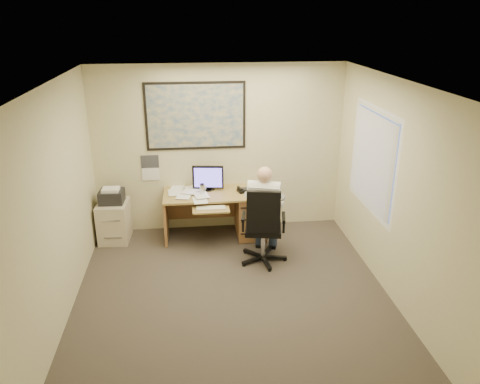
{
  "coord_description": "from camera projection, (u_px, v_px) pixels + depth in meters",
  "views": [
    {
      "loc": [
        -0.48,
        -4.98,
        3.43
      ],
      "look_at": [
        0.23,
        1.3,
        0.97
      ],
      "focal_mm": 35.0,
      "sensor_mm": 36.0,
      "label": 1
    }
  ],
  "objects": [
    {
      "name": "filing_cabinet",
      "position": [
        114.0,
        218.0,
        7.37
      ],
      "size": [
        0.49,
        0.57,
        0.89
      ],
      "rotation": [
        0.0,
        0.0,
        -0.06
      ],
      "color": "beige",
      "rests_on": "ground"
    },
    {
      "name": "person",
      "position": [
        263.0,
        215.0,
        6.66
      ],
      "size": [
        0.79,
        0.96,
        1.43
      ],
      "primitive_type": null,
      "rotation": [
        0.0,
        0.0,
        -0.29
      ],
      "color": "silver",
      "rests_on": "office_chair"
    },
    {
      "name": "room_shell",
      "position": [
        233.0,
        203.0,
        5.42
      ],
      "size": [
        4.0,
        4.5,
        2.7
      ],
      "color": "#3B342E",
      "rests_on": "ground"
    },
    {
      "name": "office_chair",
      "position": [
        264.0,
        240.0,
        6.72
      ],
      "size": [
        0.81,
        0.81,
        1.18
      ],
      "rotation": [
        0.0,
        0.0,
        -0.18
      ],
      "color": "black",
      "rests_on": "ground"
    },
    {
      "name": "desk",
      "position": [
        235.0,
        209.0,
        7.53
      ],
      "size": [
        1.6,
        0.97,
        1.14
      ],
      "color": "#9F8344",
      "rests_on": "ground"
    },
    {
      "name": "wall_calendar",
      "position": [
        150.0,
        168.0,
        7.47
      ],
      "size": [
        0.28,
        0.01,
        0.42
      ],
      "primitive_type": "cube",
      "color": "white",
      "rests_on": "room_shell"
    },
    {
      "name": "world_map",
      "position": [
        196.0,
        116.0,
        7.25
      ],
      "size": [
        1.56,
        0.03,
        1.06
      ],
      "primitive_type": "cube",
      "color": "#1E4C93",
      "rests_on": "room_shell"
    },
    {
      "name": "window_blinds",
      "position": [
        372.0,
        160.0,
        6.3
      ],
      "size": [
        0.06,
        1.4,
        1.3
      ],
      "primitive_type": null,
      "color": "beige",
      "rests_on": "room_shell"
    }
  ]
}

